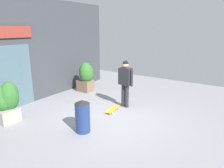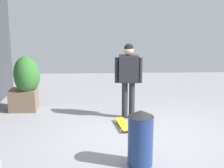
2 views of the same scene
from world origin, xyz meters
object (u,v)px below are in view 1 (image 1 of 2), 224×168
object	(u,v)px
skateboard	(113,109)
planter_box_left	(6,102)
skateboarder	(125,79)
trash_bin	(83,116)
planter_box_right	(86,76)

from	to	relation	value
skateboard	planter_box_left	size ratio (longest dim) A/B	0.66
skateboard	skateboarder	bearing A→B (deg)	155.26
planter_box_left	trash_bin	bearing A→B (deg)	-71.06
planter_box_left	planter_box_right	size ratio (longest dim) A/B	0.92
planter_box_left	planter_box_right	world-z (taller)	planter_box_right
skateboard	planter_box_left	bearing A→B (deg)	-50.95
skateboarder	trash_bin	distance (m)	2.31
skateboarder	trash_bin	size ratio (longest dim) A/B	1.83
skateboarder	trash_bin	bearing A→B (deg)	2.61
planter_box_left	trash_bin	distance (m)	2.47
skateboard	planter_box_right	distance (m)	2.60
skateboard	trash_bin	bearing A→B (deg)	-4.56
skateboarder	skateboard	xyz separation A→B (m)	(-0.56, 0.15, -0.97)
skateboard	trash_bin	size ratio (longest dim) A/B	0.88
trash_bin	planter_box_right	bearing A→B (deg)	39.74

